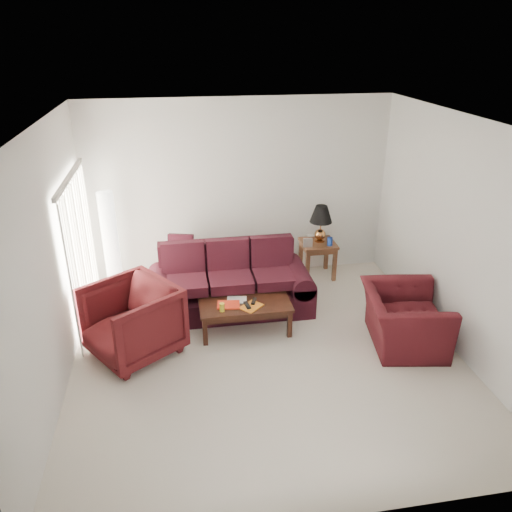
{
  "coord_description": "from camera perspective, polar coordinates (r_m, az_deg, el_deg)",
  "views": [
    {
      "loc": [
        -1.05,
        -5.38,
        3.92
      ],
      "look_at": [
        0.0,
        0.85,
        1.05
      ],
      "focal_mm": 35.0,
      "sensor_mm": 36.0,
      "label": 1
    }
  ],
  "objects": [
    {
      "name": "sofa",
      "position": [
        7.48,
        -3.0,
        -2.83
      ],
      "size": [
        2.52,
        1.28,
        0.99
      ],
      "primitive_type": null,
      "rotation": [
        0.0,
        0.0,
        0.1
      ],
      "color": "black",
      "rests_on": "ground"
    },
    {
      "name": "floor_lamp",
      "position": [
        8.1,
        -16.25,
        1.29
      ],
      "size": [
        0.33,
        0.33,
        1.74
      ],
      "primitive_type": null,
      "rotation": [
        0.0,
        0.0,
        -0.19
      ],
      "color": "silver",
      "rests_on": "ground"
    },
    {
      "name": "end_table",
      "position": [
        8.67,
        7.02,
        -0.34
      ],
      "size": [
        0.6,
        0.6,
        0.63
      ],
      "primitive_type": null,
      "rotation": [
        0.0,
        0.0,
        -0.04
      ],
      "color": "#451E17",
      "rests_on": "ground"
    },
    {
      "name": "throw_pillow",
      "position": [
        8.1,
        -8.59,
        1.06
      ],
      "size": [
        0.44,
        0.3,
        0.42
      ],
      "primitive_type": "cube",
      "rotation": [
        -0.21,
        0.0,
        -0.28
      ],
      "color": "black",
      "rests_on": "sofa"
    },
    {
      "name": "magazine_white",
      "position": [
        7.04,
        -2.21,
        -5.05
      ],
      "size": [
        0.3,
        0.24,
        0.02
      ],
      "primitive_type": "cube",
      "rotation": [
        0.0,
        0.0,
        -0.16
      ],
      "color": "beige",
      "rests_on": "coffee_table"
    },
    {
      "name": "yellow_glass",
      "position": [
        6.78,
        -3.91,
        -5.86
      ],
      "size": [
        0.08,
        0.08,
        0.12
      ],
      "primitive_type": "cylinder",
      "rotation": [
        0.0,
        0.0,
        0.2
      ],
      "color": "gold",
      "rests_on": "coffee_table"
    },
    {
      "name": "armchair_left",
      "position": [
        6.7,
        -14.04,
        -7.21
      ],
      "size": [
        1.48,
        1.47,
        0.98
      ],
      "primitive_type": "imported",
      "rotation": [
        0.0,
        0.0,
        -0.96
      ],
      "color": "#471013",
      "rests_on": "ground"
    },
    {
      "name": "armchair_right",
      "position": [
        7.04,
        16.52,
        -6.89
      ],
      "size": [
        1.2,
        1.32,
        0.76
      ],
      "primitive_type": "imported",
      "rotation": [
        0.0,
        0.0,
        1.41
      ],
      "color": "#3E0E13",
      "rests_on": "ground"
    },
    {
      "name": "blinds",
      "position": [
        7.38,
        -19.47,
        0.34
      ],
      "size": [
        0.1,
        2.0,
        2.16
      ],
      "primitive_type": "cube",
      "color": "silver",
      "rests_on": "ground"
    },
    {
      "name": "remote_a",
      "position": [
        6.88,
        -1.02,
        -5.63
      ],
      "size": [
        0.08,
        0.19,
        0.02
      ],
      "primitive_type": "cube",
      "rotation": [
        0.0,
        0.0,
        0.15
      ],
      "color": "black",
      "rests_on": "coffee_table"
    },
    {
      "name": "coffee_table",
      "position": [
        7.1,
        -1.26,
        -6.93
      ],
      "size": [
        1.36,
        0.83,
        0.45
      ],
      "primitive_type": null,
      "rotation": [
        0.0,
        0.0,
        0.16
      ],
      "color": "black",
      "rests_on": "ground"
    },
    {
      "name": "clock",
      "position": [
        8.32,
        5.95,
        1.53
      ],
      "size": [
        0.15,
        0.07,
        0.15
      ],
      "primitive_type": "cube",
      "rotation": [
        0.0,
        0.0,
        -0.09
      ],
      "color": "#B7B8BC",
      "rests_on": "end_table"
    },
    {
      "name": "magazine_orange",
      "position": [
        6.88,
        -0.52,
        -5.8
      ],
      "size": [
        0.37,
        0.36,
        0.02
      ],
      "primitive_type": "cube",
      "rotation": [
        0.0,
        0.0,
        0.72
      ],
      "color": "orange",
      "rests_on": "coffee_table"
    },
    {
      "name": "picture_frame",
      "position": [
        8.63,
        6.22,
        2.36
      ],
      "size": [
        0.12,
        0.15,
        0.05
      ],
      "primitive_type": "cube",
      "rotation": [
        1.36,
        0.0,
        -0.04
      ],
      "color": "white",
      "rests_on": "end_table"
    },
    {
      "name": "blue_canister",
      "position": [
        8.41,
        8.44,
        1.64
      ],
      "size": [
        0.09,
        0.09,
        0.14
      ],
      "primitive_type": "cylinder",
      "rotation": [
        0.0,
        0.0,
        -0.01
      ],
      "color": "navy",
      "rests_on": "end_table"
    },
    {
      "name": "magazine_red",
      "position": [
        6.93,
        -3.16,
        -5.59
      ],
      "size": [
        0.34,
        0.27,
        0.02
      ],
      "primitive_type": "cube",
      "rotation": [
        0.0,
        0.0,
        -0.13
      ],
      "color": "red",
      "rests_on": "coffee_table"
    },
    {
      "name": "table_lamp",
      "position": [
        8.48,
        7.4,
        3.68
      ],
      "size": [
        0.48,
        0.48,
        0.64
      ],
      "primitive_type": null,
      "rotation": [
        0.0,
        0.0,
        -0.31
      ],
      "color": "#AD6C36",
      "rests_on": "end_table"
    },
    {
      "name": "floor",
      "position": [
        6.74,
        1.23,
        -11.15
      ],
      "size": [
        5.0,
        5.0,
        0.0
      ],
      "primitive_type": "plane",
      "color": "beige",
      "rests_on": "ground"
    },
    {
      "name": "remote_b",
      "position": [
        6.97,
        -0.24,
        -5.16
      ],
      "size": [
        0.11,
        0.19,
        0.02
      ],
      "primitive_type": "cube",
      "rotation": [
        0.0,
        0.0,
        -0.34
      ],
      "color": "black",
      "rests_on": "coffee_table"
    }
  ]
}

